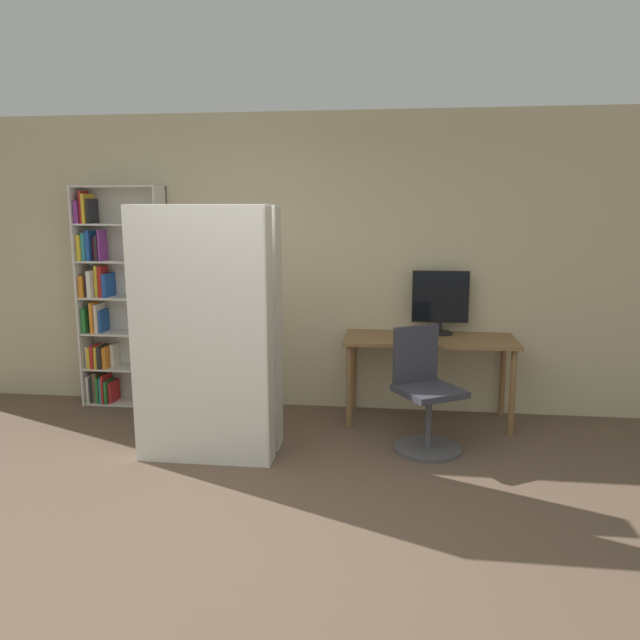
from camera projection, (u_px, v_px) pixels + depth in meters
The scene contains 8 objects.
ground_plane at pixel (229, 561), 3.32m from camera, with size 16.00×16.00×0.00m, color brown.
wall_back at pixel (305, 264), 5.74m from camera, with size 8.00×0.06×2.70m.
desk at pixel (429, 348), 5.39m from camera, with size 1.46×0.62×0.75m.
monitor at pixel (440, 301), 5.49m from camera, with size 0.50×0.23×0.56m.
office_chair at pixel (425, 400), 4.82m from camera, with size 0.61×0.61×0.95m.
bookshelf at pixel (115, 302), 5.89m from camera, with size 0.81×0.30×2.06m.
mattress_near at pixel (203, 336), 4.50m from camera, with size 1.01×0.25×1.88m.
mattress_far at pixel (216, 328), 4.82m from camera, with size 1.01×0.24×1.88m.
Camera 1 is at (0.86, -2.95, 1.85)m, focal length 35.00 mm.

